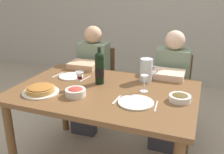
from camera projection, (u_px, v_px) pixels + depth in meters
dining_table at (105, 100)px, 2.12m from camera, size 1.50×1.00×0.76m
wine_bottle at (100, 68)px, 2.18m from camera, size 0.08×0.08×0.33m
water_pitcher at (146, 71)px, 2.26m from camera, size 0.17×0.11×0.21m
baked_tart at (41, 90)px, 2.01m from camera, size 0.29×0.29×0.06m
salad_bowl at (76, 92)px, 1.96m from camera, size 0.16×0.16×0.07m
olive_bowl at (180, 98)px, 1.87m from camera, size 0.16×0.16×0.06m
wine_glass_left_diner at (80, 76)px, 2.08m from camera, size 0.07×0.07×0.14m
wine_glass_right_diner at (144, 80)px, 2.02m from camera, size 0.06×0.06×0.14m
dinner_plate_left_setting at (136, 102)px, 1.84m from camera, size 0.26×0.26×0.01m
dinner_plate_right_setting at (71, 76)px, 2.38m from camera, size 0.23×0.23×0.01m
fork_left_setting at (117, 100)px, 1.89m from camera, size 0.02×0.16×0.00m
knife_left_setting at (156, 106)px, 1.79m from camera, size 0.03×0.18×0.00m
knife_right_setting at (85, 79)px, 2.33m from camera, size 0.03×0.18×0.00m
spoon_right_setting at (58, 75)px, 2.43m from camera, size 0.03×0.16×0.00m
chair_left at (98, 79)px, 3.11m from camera, size 0.42×0.42×0.87m
diner_left at (90, 75)px, 2.85m from camera, size 0.35×0.52×1.16m
chair_right at (172, 88)px, 2.81m from camera, size 0.40×0.40×0.87m
diner_right at (170, 86)px, 2.56m from camera, size 0.34×0.50×1.16m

